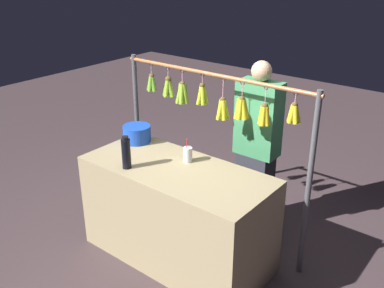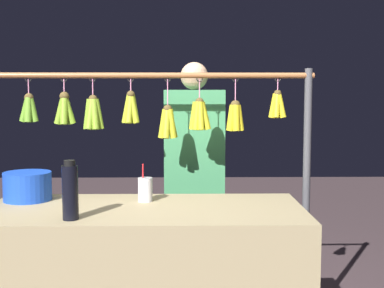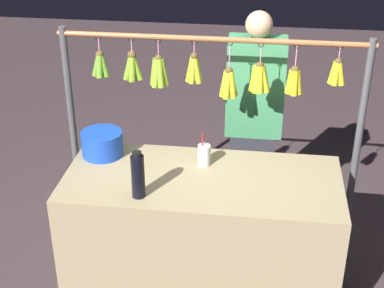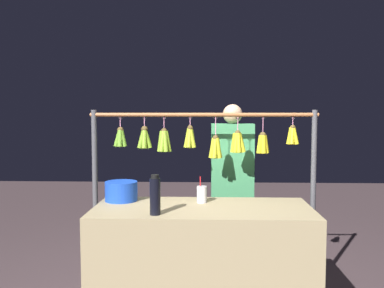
# 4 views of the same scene
# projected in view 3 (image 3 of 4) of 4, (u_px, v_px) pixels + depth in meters

# --- Properties ---
(market_counter) EXTENTS (1.55, 0.70, 0.83)m
(market_counter) POSITION_uv_depth(u_px,v_px,m) (202.00, 238.00, 3.37)
(market_counter) COLOR tan
(market_counter) RESTS_ON ground
(display_rack) EXTENTS (1.85, 0.13, 1.52)m
(display_rack) POSITION_uv_depth(u_px,v_px,m) (211.00, 96.00, 3.45)
(display_rack) COLOR #4C4C51
(display_rack) RESTS_ON ground
(water_bottle) EXTENTS (0.07, 0.07, 0.26)m
(water_bottle) POSITION_uv_depth(u_px,v_px,m) (138.00, 175.00, 2.96)
(water_bottle) COLOR black
(water_bottle) RESTS_ON market_counter
(blue_bucket) EXTENTS (0.25, 0.25, 0.15)m
(blue_bucket) POSITION_uv_depth(u_px,v_px,m) (102.00, 143.00, 3.39)
(blue_bucket) COLOR blue
(blue_bucket) RESTS_ON market_counter
(drink_cup) EXTENTS (0.07, 0.07, 0.19)m
(drink_cup) POSITION_uv_depth(u_px,v_px,m) (204.00, 155.00, 3.29)
(drink_cup) COLOR silver
(drink_cup) RESTS_ON market_counter
(vendor_person) EXTENTS (0.37, 0.20, 1.58)m
(vendor_person) POSITION_uv_depth(u_px,v_px,m) (253.00, 128.00, 3.86)
(vendor_person) COLOR #2D2D38
(vendor_person) RESTS_ON ground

